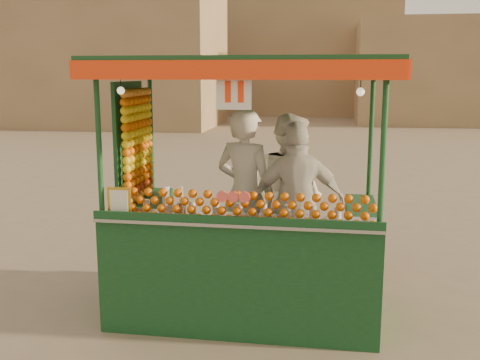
% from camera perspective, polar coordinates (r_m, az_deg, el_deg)
% --- Properties ---
extents(ground, '(90.00, 90.00, 0.00)m').
position_cam_1_polar(ground, '(6.29, -3.35, -12.19)').
color(ground, '#755F53').
rests_on(ground, ground).
extents(building_left, '(10.00, 6.00, 6.00)m').
position_cam_1_polar(building_left, '(27.64, -12.93, 11.67)').
color(building_left, '#9C7959').
rests_on(building_left, ground).
extents(building_right, '(9.00, 6.00, 5.00)m').
position_cam_1_polar(building_right, '(30.20, 20.44, 10.22)').
color(building_right, '#9C7959').
rests_on(building_right, ground).
extents(building_center, '(14.00, 7.00, 7.00)m').
position_cam_1_polar(building_center, '(35.81, 4.02, 12.45)').
color(building_center, '#9C7959').
rests_on(building_center, ground).
extents(juice_cart, '(2.86, 1.85, 2.60)m').
position_cam_1_polar(juice_cart, '(5.74, -0.14, -5.45)').
color(juice_cart, '#0F371E').
rests_on(juice_cart, ground).
extents(vendor_left, '(0.76, 0.63, 1.80)m').
position_cam_1_polar(vendor_left, '(5.93, 0.52, -1.37)').
color(vendor_left, beige).
rests_on(vendor_left, ground).
extents(vendor_middle, '(1.03, 1.06, 1.72)m').
position_cam_1_polar(vendor_middle, '(6.27, 5.06, -1.11)').
color(vendor_middle, beige).
rests_on(vendor_middle, ground).
extents(vendor_right, '(1.06, 0.64, 1.68)m').
position_cam_1_polar(vendor_right, '(5.76, 5.83, -2.41)').
color(vendor_right, beige).
rests_on(vendor_right, ground).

